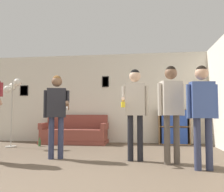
{
  "coord_description": "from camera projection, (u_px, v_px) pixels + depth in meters",
  "views": [
    {
      "loc": [
        1.3,
        -2.8,
        0.89
      ],
      "look_at": [
        0.59,
        2.37,
        1.25
      ],
      "focal_mm": 40.0,
      "sensor_mm": 36.0,
      "label": 1
    }
  ],
  "objects": [
    {
      "name": "bookshelf",
      "position": [
        174.0,
        127.0,
        7.13
      ],
      "size": [
        0.87,
        0.3,
        1.0
      ],
      "color": "olive",
      "rests_on": "ground_plane"
    },
    {
      "name": "person_player_foreground_center",
      "position": [
        56.0,
        107.0,
        4.9
      ],
      "size": [
        0.56,
        0.42,
        1.64
      ],
      "color": "#2D334C",
      "rests_on": "ground_plane"
    },
    {
      "name": "floor_lamp",
      "position": [
        12.0,
        93.0,
        6.59
      ],
      "size": [
        0.41,
        0.44,
        1.8
      ],
      "color": "#ADA89E",
      "rests_on": "ground_plane"
    },
    {
      "name": "wall_back",
      "position": [
        103.0,
        98.0,
        7.69
      ],
      "size": [
        8.57,
        0.08,
        2.7
      ],
      "color": "silver",
      "rests_on": "ground_plane"
    },
    {
      "name": "couch",
      "position": [
        75.0,
        134.0,
        7.3
      ],
      "size": [
        1.92,
        0.8,
        0.83
      ],
      "color": "brown",
      "rests_on": "ground_plane"
    },
    {
      "name": "person_watcher_holding_cup",
      "position": [
        135.0,
        104.0,
        4.69
      ],
      "size": [
        0.5,
        0.44,
        1.72
      ],
      "color": "black",
      "rests_on": "ground_plane"
    },
    {
      "name": "person_spectator_far_right",
      "position": [
        202.0,
        106.0,
        3.93
      ],
      "size": [
        0.5,
        0.24,
        1.65
      ],
      "color": "#2D334C",
      "rests_on": "ground_plane"
    },
    {
      "name": "ground_plane",
      "position": [
        34.0,
        190.0,
        2.88
      ],
      "size": [
        20.0,
        20.0,
        0.0
      ],
      "primitive_type": "plane",
      "color": "brown"
    },
    {
      "name": "drinking_cup",
      "position": [
        172.0,
        107.0,
        7.17
      ],
      "size": [
        0.08,
        0.08,
        0.1
      ],
      "color": "white",
      "rests_on": "bookshelf"
    },
    {
      "name": "bottle_on_floor",
      "position": [
        40.0,
        143.0,
        6.67
      ],
      "size": [
        0.07,
        0.07,
        0.23
      ],
      "color": "#3D6638",
      "rests_on": "ground_plane"
    },
    {
      "name": "person_spectator_near_bookshelf",
      "position": [
        171.0,
        103.0,
        4.39
      ],
      "size": [
        0.48,
        0.31,
        1.73
      ],
      "color": "brown",
      "rests_on": "ground_plane"
    }
  ]
}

